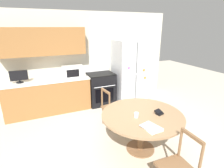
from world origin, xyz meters
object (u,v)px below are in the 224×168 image
(refrigerator, at_px, (130,71))
(dining_chair_near, at_px, (178,168))
(dining_chair_far, at_px, (112,108))
(wallet, at_px, (159,113))
(oven_range, at_px, (101,88))
(countertop_tv, at_px, (19,76))
(microwave, at_px, (73,71))
(candle_glass, at_px, (136,115))

(refrigerator, height_order, dining_chair_near, refrigerator)
(dining_chair_far, relative_size, wallet, 5.99)
(oven_range, xyz_separation_m, dining_chair_far, (-0.19, -1.29, -0.03))
(countertop_tv, xyz_separation_m, wallet, (2.30, -2.37, -0.31))
(countertop_tv, height_order, dining_chair_near, countertop_tv)
(microwave, height_order, wallet, microwave)
(dining_chair_far, distance_m, wallet, 1.21)
(countertop_tv, relative_size, dining_chair_far, 0.44)
(refrigerator, distance_m, oven_range, 1.03)
(oven_range, bearing_deg, dining_chair_near, -91.62)
(oven_range, height_order, countertop_tv, countertop_tv)
(dining_chair_far, bearing_deg, oven_range, 164.56)
(countertop_tv, distance_m, wallet, 3.32)
(microwave, xyz_separation_m, dining_chair_near, (0.66, -3.28, -0.61))
(oven_range, relative_size, dining_chair_far, 1.20)
(oven_range, bearing_deg, dining_chair_far, -98.47)
(microwave, bearing_deg, refrigerator, -3.36)
(refrigerator, relative_size, oven_range, 1.69)
(wallet, bearing_deg, oven_range, 95.76)
(refrigerator, distance_m, countertop_tv, 2.99)
(dining_chair_near, bearing_deg, microwave, 12.09)
(dining_chair_near, bearing_deg, candle_glass, 6.46)
(wallet, bearing_deg, candle_glass, 172.09)
(oven_range, bearing_deg, refrigerator, -3.63)
(candle_glass, height_order, wallet, candle_glass)
(refrigerator, xyz_separation_m, dining_chair_far, (-1.12, -1.23, -0.48))
(oven_range, bearing_deg, microwave, 176.97)
(dining_chair_far, bearing_deg, dining_chair_near, -4.05)
(refrigerator, height_order, wallet, refrigerator)
(microwave, bearing_deg, countertop_tv, -178.34)
(refrigerator, height_order, oven_range, refrigerator)
(dining_chair_far, height_order, wallet, dining_chair_far)
(microwave, xyz_separation_m, candle_glass, (0.57, -2.35, -0.27))
(dining_chair_near, relative_size, wallet, 5.99)
(refrigerator, xyz_separation_m, countertop_tv, (-2.99, 0.06, 0.15))
(refrigerator, bearing_deg, wallet, -106.54)
(countertop_tv, relative_size, candle_glass, 4.84)
(dining_chair_far, xyz_separation_m, dining_chair_near, (0.10, -1.96, 0.00))
(wallet, bearing_deg, dining_chair_far, 111.68)
(microwave, relative_size, countertop_tv, 1.40)
(microwave, distance_m, dining_chair_near, 3.40)
(oven_range, distance_m, dining_chair_far, 1.30)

